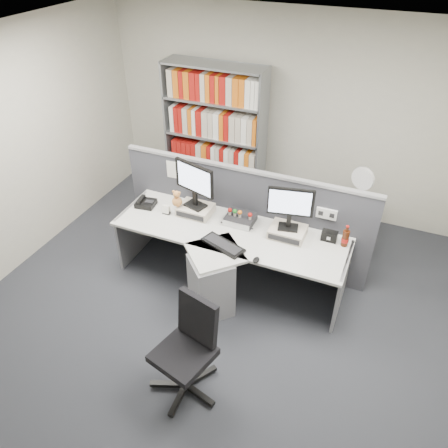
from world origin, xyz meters
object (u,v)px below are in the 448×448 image
at_px(desk_calendar, 166,210).
at_px(speaker, 329,236).
at_px(desk, 222,261).
at_px(office_chair, 189,346).
at_px(cola_bottle, 345,238).
at_px(filing_cabinet, 353,225).
at_px(mouse, 256,260).
at_px(monitor_right, 290,205).
at_px(shelving_unit, 215,138).
at_px(keyboard, 223,245).
at_px(monitor_left, 194,182).
at_px(desk_fan, 363,181).
at_px(desk_phone, 145,203).
at_px(desktop_pc, 240,219).

relative_size(desk_calendar, speaker, 0.65).
bearing_deg(desk, desk_calendar, 162.88).
bearing_deg(office_chair, speaker, 63.87).
relative_size(cola_bottle, filing_cabinet, 0.36).
distance_m(desk, mouse, 0.55).
bearing_deg(monitor_right, shelving_unit, 135.74).
bearing_deg(keyboard, monitor_left, 140.31).
bearing_deg(monitor_right, monitor_left, 179.99).
bearing_deg(keyboard, desk_fan, 51.36).
distance_m(monitor_right, desk_phone, 1.76).
bearing_deg(desk, speaker, 24.74).
bearing_deg(office_chair, shelving_unit, 109.88).
distance_m(cola_bottle, filing_cabinet, 1.05).
bearing_deg(desk, desk_fan, 49.39).
xyz_separation_m(desktop_pc, desk_calendar, (-0.85, -0.17, 0.01)).
bearing_deg(mouse, desk_phone, 163.75).
bearing_deg(cola_bottle, desktop_pc, -178.20).
relative_size(desk_fan, office_chair, 0.49).
bearing_deg(office_chair, desk_fan, 69.18).
distance_m(desktop_pc, cola_bottle, 1.16).
relative_size(desktop_pc, desk_fan, 0.67).
relative_size(monitor_right, office_chair, 0.51).
distance_m(desktop_pc, keyboard, 0.47).
bearing_deg(keyboard, desk, 121.66).
relative_size(speaker, shelving_unit, 0.08).
xyz_separation_m(mouse, desk_phone, (-1.56, 0.45, 0.02)).
distance_m(monitor_left, speaker, 1.58).
height_order(mouse, office_chair, office_chair).
distance_m(desk, speaker, 1.18).
relative_size(desktop_pc, office_chair, 0.33).
height_order(desktop_pc, mouse, desktop_pc).
distance_m(desktop_pc, mouse, 0.70).
relative_size(desk, monitor_left, 4.83).
xyz_separation_m(desk, cola_bottle, (1.20, 0.45, 0.36)).
height_order(monitor_left, desk_fan, monitor_left).
relative_size(monitor_left, desk_phone, 2.22).
distance_m(monitor_left, shelving_unit, 1.53).
relative_size(monitor_left, desktop_pc, 1.70).
xyz_separation_m(shelving_unit, desk_fan, (2.10, -0.45, 0.02)).
relative_size(monitor_left, filing_cabinet, 0.77).
relative_size(desk, desk_phone, 10.74).
relative_size(desk_calendar, filing_cabinet, 0.15).
relative_size(speaker, cola_bottle, 0.67).
height_order(keyboard, desk_fan, desk_fan).
bearing_deg(desk, desk_phone, 165.11).
bearing_deg(speaker, monitor_left, -176.51).
bearing_deg(shelving_unit, desktop_pc, -56.59).
bearing_deg(shelving_unit, desk_fan, -12.07).
distance_m(monitor_left, monitor_right, 1.10).
xyz_separation_m(keyboard, desk_fan, (1.16, 1.46, 0.26)).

